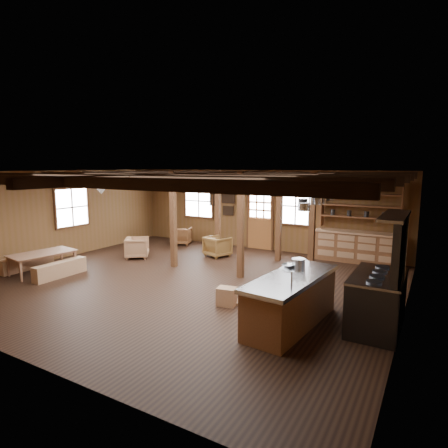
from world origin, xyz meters
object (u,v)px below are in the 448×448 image
Objects in this scene: kitchen_island at (291,300)px; commercial_range at (380,293)px; dining_table at (43,263)px; armchair_a at (182,236)px; armchair_c at (137,248)px; armchair_b at (218,246)px.

commercial_range is (1.44, 0.64, 0.19)m from kitchen_island.
armchair_a reaches higher than dining_table.
armchair_a is 0.99× the size of armchair_c.
armchair_a is at bearing -2.31° from dining_table.
commercial_range is at bearing 129.57° from armchair_a.
armchair_b reaches higher than armchair_a.
armchair_b is at bearing 134.80° from armchair_a.
commercial_range is 2.95× the size of armchair_a.
kitchen_island reaches higher than armchair_c.
armchair_a is at bearing 150.48° from commercial_range.
dining_table is at bearing -174.73° from commercial_range.
dining_table is 5.16m from armchair_a.
dining_table is at bearing 57.89° from armchair_a.
dining_table is (-8.54, -0.79, -0.38)m from commercial_range.
commercial_range reaches higher than armchair_a.
kitchen_island is 7.83m from armchair_a.
kitchen_island is 1.59m from commercial_range.
commercial_range is 7.76m from armchair_c.
armchair_b is (-3.93, 3.93, -0.14)m from kitchen_island.
armchair_a is at bearing -4.65° from armchair_b.
dining_table is 2.30× the size of armchair_a.
armchair_c is (1.01, 2.63, 0.04)m from dining_table.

